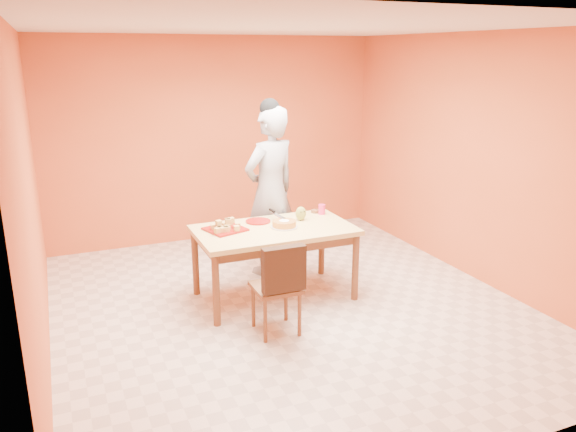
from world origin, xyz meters
name	(u,v)px	position (x,y,z in m)	size (l,w,h in m)	color
floor	(289,307)	(0.00, 0.00, 0.00)	(5.00, 5.00, 0.00)	beige
ceiling	(290,26)	(0.00, 0.00, 2.70)	(5.00, 5.00, 0.00)	silver
wall_back	(216,140)	(0.00, 2.50, 1.35)	(4.50, 4.50, 0.00)	#D15B30
wall_left	(30,200)	(-2.25, 0.00, 1.35)	(5.00, 5.00, 0.00)	#D15B30
wall_right	(478,159)	(2.25, 0.00, 1.35)	(5.00, 5.00, 0.00)	#D15B30
dining_table	(274,237)	(-0.04, 0.29, 0.67)	(1.60, 0.90, 0.76)	#D7B770
dining_chair	(277,286)	(-0.31, -0.44, 0.46)	(0.41, 0.48, 0.89)	brown
pastry_pile	(225,223)	(-0.53, 0.41, 0.83)	(0.32, 0.32, 0.10)	tan
person	(270,191)	(0.19, 0.99, 0.96)	(0.70, 0.46, 1.92)	gray
pastry_platter	(225,229)	(-0.53, 0.41, 0.77)	(0.35, 0.35, 0.02)	maroon
red_dinner_plate	(258,221)	(-0.12, 0.55, 0.77)	(0.26, 0.26, 0.02)	maroon
white_cake_plate	(284,227)	(0.06, 0.27, 0.77)	(0.28, 0.28, 0.01)	silver
sponge_cake	(284,224)	(0.06, 0.27, 0.80)	(0.24, 0.24, 0.06)	#C97B34
cake_server	(278,216)	(0.07, 0.45, 0.83)	(0.05, 0.26, 0.01)	silver
egg_ornament	(301,213)	(0.32, 0.44, 0.83)	(0.12, 0.09, 0.15)	olive
magenta_glass	(322,209)	(0.63, 0.55, 0.81)	(0.08, 0.08, 0.11)	#DB205C
checker_tin	(315,211)	(0.59, 0.64, 0.77)	(0.10, 0.10, 0.03)	#351D0E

